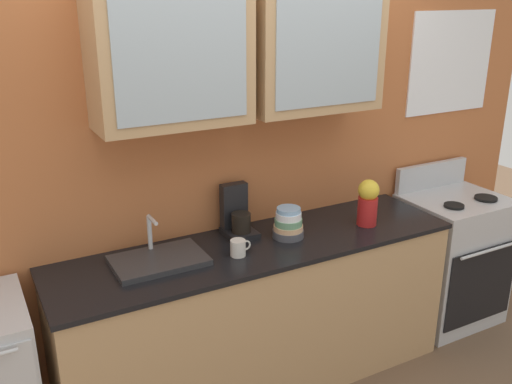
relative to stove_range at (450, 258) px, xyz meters
name	(u,v)px	position (x,y,z in m)	size (l,w,h in m)	color
ground_plane	(259,380)	(-1.53, 0.00, -0.46)	(10.00, 10.00, 0.00)	brown
back_wall_unit	(234,134)	(-1.52, 0.30, 1.00)	(4.54, 0.42, 2.62)	#B76638
counter	(259,315)	(-1.53, 0.00, -0.01)	(2.31, 0.61, 0.90)	tan
stove_range	(450,258)	(0.00, 0.00, 0.00)	(0.65, 0.60, 1.08)	silver
sink_faucet	(159,259)	(-2.09, 0.05, 0.46)	(0.47, 0.31, 0.23)	#2D2D30
bowl_stack	(288,224)	(-1.33, 0.01, 0.52)	(0.18, 0.18, 0.18)	#4C4C54
vase	(368,202)	(-0.83, -0.06, 0.59)	(0.12, 0.12, 0.28)	#B21E1E
cup_near_sink	(238,248)	(-1.69, -0.07, 0.49)	(0.12, 0.08, 0.09)	silver
coffee_maker	(237,216)	(-1.56, 0.19, 0.55)	(0.17, 0.20, 0.29)	black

